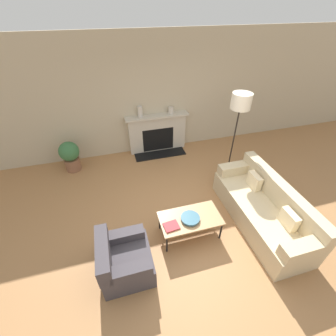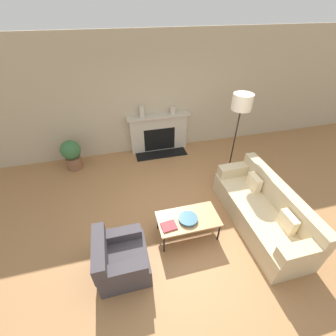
{
  "view_description": "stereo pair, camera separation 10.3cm",
  "coord_description": "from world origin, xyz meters",
  "px_view_note": "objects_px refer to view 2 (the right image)",
  "views": [
    {
      "loc": [
        -1.19,
        -2.41,
        3.39
      ],
      "look_at": [
        -0.15,
        1.31,
        0.45
      ],
      "focal_mm": 24.0,
      "sensor_mm": 36.0,
      "label": 1
    },
    {
      "loc": [
        -1.09,
        -2.44,
        3.39
      ],
      "look_at": [
        -0.15,
        1.31,
        0.45
      ],
      "focal_mm": 24.0,
      "sensor_mm": 36.0,
      "label": 2
    }
  ],
  "objects_px": {
    "fireplace": "(159,133)",
    "floor_lamp": "(241,110)",
    "coffee_table": "(188,219)",
    "book": "(169,226)",
    "potted_plant": "(72,154)",
    "mantel_vase_left": "(142,111)",
    "mantel_vase_center_left": "(173,110)",
    "bowl": "(188,219)",
    "couch": "(262,211)",
    "armchair_near": "(120,259)"
  },
  "relations": [
    {
      "from": "book",
      "to": "mantel_vase_center_left",
      "type": "distance_m",
      "value": 3.18
    },
    {
      "from": "fireplace",
      "to": "book",
      "type": "height_order",
      "value": "fireplace"
    },
    {
      "from": "fireplace",
      "to": "bowl",
      "type": "height_order",
      "value": "fireplace"
    },
    {
      "from": "couch",
      "to": "potted_plant",
      "type": "relative_size",
      "value": 2.88
    },
    {
      "from": "coffee_table",
      "to": "mantel_vase_left",
      "type": "bearing_deg",
      "value": 95.73
    },
    {
      "from": "armchair_near",
      "to": "book",
      "type": "xyz_separation_m",
      "value": [
        0.83,
        0.29,
        0.15
      ]
    },
    {
      "from": "couch",
      "to": "floor_lamp",
      "type": "bearing_deg",
      "value": 176.65
    },
    {
      "from": "fireplace",
      "to": "bowl",
      "type": "xyz_separation_m",
      "value": [
        -0.14,
        -2.92,
        -0.05
      ]
    },
    {
      "from": "mantel_vase_center_left",
      "to": "potted_plant",
      "type": "distance_m",
      "value": 2.7
    },
    {
      "from": "fireplace",
      "to": "mantel_vase_left",
      "type": "bearing_deg",
      "value": 177.87
    },
    {
      "from": "book",
      "to": "couch",
      "type": "bearing_deg",
      "value": -6.32
    },
    {
      "from": "armchair_near",
      "to": "coffee_table",
      "type": "distance_m",
      "value": 1.25
    },
    {
      "from": "potted_plant",
      "to": "fireplace",
      "type": "bearing_deg",
      "value": 8.36
    },
    {
      "from": "coffee_table",
      "to": "couch",
      "type": "bearing_deg",
      "value": -4.1
    },
    {
      "from": "fireplace",
      "to": "mantel_vase_center_left",
      "type": "xyz_separation_m",
      "value": [
        0.38,
        0.02,
        0.61
      ]
    },
    {
      "from": "fireplace",
      "to": "coffee_table",
      "type": "height_order",
      "value": "fireplace"
    },
    {
      "from": "fireplace",
      "to": "potted_plant",
      "type": "height_order",
      "value": "fireplace"
    },
    {
      "from": "armchair_near",
      "to": "potted_plant",
      "type": "relative_size",
      "value": 1.04
    },
    {
      "from": "couch",
      "to": "bowl",
      "type": "height_order",
      "value": "couch"
    },
    {
      "from": "bowl",
      "to": "mantel_vase_center_left",
      "type": "height_order",
      "value": "mantel_vase_center_left"
    },
    {
      "from": "coffee_table",
      "to": "floor_lamp",
      "type": "xyz_separation_m",
      "value": [
        1.46,
        1.36,
        1.25
      ]
    },
    {
      "from": "book",
      "to": "potted_plant",
      "type": "distance_m",
      "value": 3.16
    },
    {
      "from": "armchair_near",
      "to": "book",
      "type": "height_order",
      "value": "armchair_near"
    },
    {
      "from": "fireplace",
      "to": "floor_lamp",
      "type": "relative_size",
      "value": 0.83
    },
    {
      "from": "fireplace",
      "to": "potted_plant",
      "type": "distance_m",
      "value": 2.24
    },
    {
      "from": "mantel_vase_center_left",
      "to": "potted_plant",
      "type": "relative_size",
      "value": 0.22
    },
    {
      "from": "bowl",
      "to": "potted_plant",
      "type": "relative_size",
      "value": 0.43
    },
    {
      "from": "mantel_vase_left",
      "to": "fireplace",
      "type": "bearing_deg",
      "value": -2.13
    },
    {
      "from": "floor_lamp",
      "to": "fireplace",
      "type": "bearing_deg",
      "value": 131.37
    },
    {
      "from": "book",
      "to": "potted_plant",
      "type": "xyz_separation_m",
      "value": [
        -1.72,
        2.65,
        -0.01
      ]
    },
    {
      "from": "floor_lamp",
      "to": "mantel_vase_left",
      "type": "height_order",
      "value": "floor_lamp"
    },
    {
      "from": "bowl",
      "to": "book",
      "type": "bearing_deg",
      "value": -170.86
    },
    {
      "from": "fireplace",
      "to": "floor_lamp",
      "type": "height_order",
      "value": "floor_lamp"
    },
    {
      "from": "potted_plant",
      "to": "mantel_vase_left",
      "type": "bearing_deg",
      "value": 10.72
    },
    {
      "from": "floor_lamp",
      "to": "mantel_vase_center_left",
      "type": "distance_m",
      "value": 1.89
    },
    {
      "from": "book",
      "to": "potted_plant",
      "type": "relative_size",
      "value": 0.35
    },
    {
      "from": "book",
      "to": "mantel_vase_left",
      "type": "xyz_separation_m",
      "value": [
        0.07,
        2.99,
        0.73
      ]
    },
    {
      "from": "coffee_table",
      "to": "book",
      "type": "relative_size",
      "value": 4.02
    },
    {
      "from": "fireplace",
      "to": "armchair_near",
      "type": "relative_size",
      "value": 2.09
    },
    {
      "from": "couch",
      "to": "book",
      "type": "bearing_deg",
      "value": -90.32
    },
    {
      "from": "couch",
      "to": "coffee_table",
      "type": "height_order",
      "value": "couch"
    },
    {
      "from": "coffee_table",
      "to": "book",
      "type": "height_order",
      "value": "book"
    },
    {
      "from": "book",
      "to": "coffee_table",
      "type": "bearing_deg",
      "value": 7.8
    },
    {
      "from": "mantel_vase_center_left",
      "to": "armchair_near",
      "type": "bearing_deg",
      "value": -117.29
    },
    {
      "from": "couch",
      "to": "mantel_vase_left",
      "type": "distance_m",
      "value": 3.53
    },
    {
      "from": "fireplace",
      "to": "floor_lamp",
      "type": "distance_m",
      "value": 2.32
    },
    {
      "from": "book",
      "to": "floor_lamp",
      "type": "distance_m",
      "value": 2.62
    },
    {
      "from": "bowl",
      "to": "coffee_table",
      "type": "bearing_deg",
      "value": 65.5
    },
    {
      "from": "mantel_vase_center_left",
      "to": "mantel_vase_left",
      "type": "bearing_deg",
      "value": 180.0
    },
    {
      "from": "armchair_near",
      "to": "coffee_table",
      "type": "height_order",
      "value": "armchair_near"
    }
  ]
}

